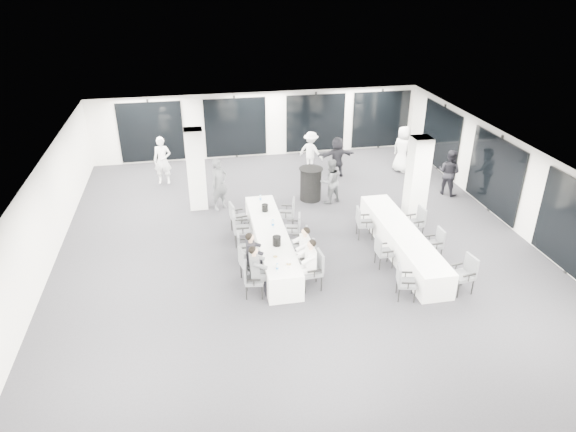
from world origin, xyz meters
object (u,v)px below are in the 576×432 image
banquet_table_side (402,242)px  standing_guest_h (450,169)px  chair_main_left_near (251,277)px  chair_main_right_fourth (295,227)px  chair_main_left_far (237,216)px  chair_side_right_far (417,220)px  chair_side_left_mid (382,250)px  chair_main_right_far (289,211)px  ice_bucket_near (277,241)px  chair_main_left_fourth (239,227)px  chair_side_left_far (362,221)px  chair_main_left_second (247,263)px  chair_main_right_mid (302,241)px  ice_bucket_far (265,208)px  standing_guest_b (330,178)px  chair_main_right_near (315,268)px  standing_guest_c (311,149)px  chair_main_right_second (309,256)px  standing_guest_a (219,181)px  cocktail_table (311,184)px  chair_side_right_mid (436,242)px  standing_guest_e (403,146)px  standing_guest_g (162,157)px  chair_side_right_near (465,272)px  chair_side_left_near (404,280)px  standing_guest_f (337,154)px  banquet_table_main (271,243)px

banquet_table_side → standing_guest_h: bearing=48.6°
chair_main_left_near → chair_main_right_fourth: 3.02m
chair_main_left_far → chair_side_right_far: chair_main_left_far is taller
banquet_table_side → chair_side_left_mid: chair_side_left_mid is taller
chair_main_right_far → ice_bucket_near: ice_bucket_near is taller
chair_main_left_fourth → chair_main_right_far: 1.85m
chair_main_right_far → chair_side_left_far: bearing=-102.2°
ice_bucket_near → chair_main_right_fourth: bearing=60.4°
chair_main_left_second → chair_main_right_mid: bearing=105.3°
chair_side_left_far → ice_bucket_far: same height
standing_guest_b → chair_main_left_fourth: bearing=14.5°
ice_bucket_far → chair_main_right_near: bearing=-76.0°
chair_main_left_near → standing_guest_c: standing_guest_c is taller
chair_main_left_fourth → chair_main_right_second: 2.60m
chair_main_left_near → chair_main_left_far: 3.45m
chair_main_right_far → standing_guest_a: (-2.06, 1.84, 0.46)m
cocktail_table → ice_bucket_far: size_ratio=5.18×
cocktail_table → standing_guest_h: size_ratio=0.62×
standing_guest_h → chair_main_left_second: bearing=82.9°
standing_guest_h → chair_side_right_mid: bearing=113.6°
chair_main_left_second → chair_side_left_far: (3.76, 1.77, -0.01)m
chair_main_right_mid → ice_bucket_far: size_ratio=4.19×
standing_guest_c → standing_guest_e: bearing=-149.6°
banquet_table_side → chair_side_right_far: chair_side_right_far is taller
cocktail_table → chair_main_right_fourth: bearing=-111.7°
chair_side_right_mid → standing_guest_b: bearing=24.7°
chair_side_right_far → standing_guest_e: size_ratio=0.46×
chair_main_right_far → chair_side_right_far: size_ratio=1.02×
standing_guest_b → standing_guest_h: size_ratio=0.95×
banquet_table_side → standing_guest_h: (3.28, 3.72, 0.58)m
chair_side_left_far → ice_bucket_near: 3.19m
chair_side_right_mid → standing_guest_e: standing_guest_e is taller
standing_guest_b → standing_guest_g: standing_guest_g is taller
standing_guest_c → ice_bucket_far: size_ratio=8.00×
chair_main_right_far → standing_guest_b: standing_guest_b is taller
chair_main_left_far → chair_main_right_second: chair_main_left_far is taller
banquet_table_side → chair_side_right_near: bearing=-68.5°
chair_main_right_second → standing_guest_a: size_ratio=0.48×
chair_side_left_near → ice_bucket_far: ice_bucket_far is taller
chair_main_right_fourth → ice_bucket_near: bearing=163.3°
chair_main_left_near → standing_guest_f: standing_guest_f is taller
chair_side_left_mid → chair_side_left_far: 1.72m
standing_guest_c → banquet_table_main: bearing=109.8°
standing_guest_h → chair_main_left_near: bearing=86.5°
chair_main_left_fourth → chair_side_left_mid: (3.77, -1.99, -0.09)m
chair_main_left_near → chair_main_left_fourth: bearing=-171.5°
chair_side_right_far → chair_side_right_mid: bearing=174.3°
standing_guest_b → standing_guest_f: 2.51m
cocktail_table → chair_main_left_fourth: bearing=-135.7°
banquet_table_main → chair_side_right_mid: chair_side_right_mid is taller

